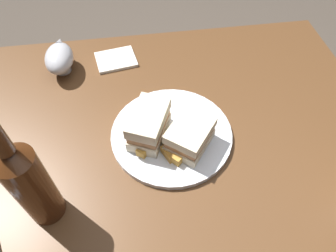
% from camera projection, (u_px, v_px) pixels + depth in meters
% --- Properties ---
extents(ground_plane, '(6.00, 6.00, 0.00)m').
position_uv_depth(ground_plane, '(166.00, 236.00, 1.30)').
color(ground_plane, '#4C4238').
extents(dining_table, '(1.06, 0.78, 0.72)m').
position_uv_depth(dining_table, '(166.00, 199.00, 1.01)').
color(dining_table, brown).
rests_on(dining_table, ground).
extents(plate, '(0.28, 0.28, 0.01)m').
position_uv_depth(plate, '(171.00, 134.00, 0.72)').
color(plate, white).
rests_on(plate, dining_table).
extents(sandwich_half_left, '(0.11, 0.13, 0.07)m').
position_uv_depth(sandwich_half_left, '(149.00, 125.00, 0.68)').
color(sandwich_half_left, beige).
rests_on(sandwich_half_left, plate).
extents(sandwich_half_right, '(0.13, 0.13, 0.06)m').
position_uv_depth(sandwich_half_right, '(190.00, 136.00, 0.67)').
color(sandwich_half_right, beige).
rests_on(sandwich_half_right, plate).
extents(potato_wedge_front, '(0.04, 0.04, 0.02)m').
position_uv_depth(potato_wedge_front, '(169.00, 153.00, 0.67)').
color(potato_wedge_front, '#B77F33').
rests_on(potato_wedge_front, plate).
extents(potato_wedge_middle, '(0.05, 0.03, 0.02)m').
position_uv_depth(potato_wedge_middle, '(190.00, 153.00, 0.67)').
color(potato_wedge_middle, gold).
rests_on(potato_wedge_middle, plate).
extents(potato_wedge_back, '(0.04, 0.04, 0.02)m').
position_uv_depth(potato_wedge_back, '(144.00, 149.00, 0.67)').
color(potato_wedge_back, gold).
rests_on(potato_wedge_back, plate).
extents(potato_wedge_left_edge, '(0.04, 0.04, 0.02)m').
position_uv_depth(potato_wedge_left_edge, '(162.00, 137.00, 0.69)').
color(potato_wedge_left_edge, '#B77F33').
rests_on(potato_wedge_left_edge, plate).
extents(potato_wedge_right_edge, '(0.05, 0.05, 0.02)m').
position_uv_depth(potato_wedge_right_edge, '(182.00, 154.00, 0.66)').
color(potato_wedge_right_edge, gold).
rests_on(potato_wedge_right_edge, plate).
extents(gravy_boat, '(0.08, 0.13, 0.07)m').
position_uv_depth(gravy_boat, '(59.00, 58.00, 0.83)').
color(gravy_boat, '#B7B7BC').
rests_on(gravy_boat, dining_table).
extents(cider_bottle, '(0.07, 0.07, 0.29)m').
position_uv_depth(cider_bottle, '(29.00, 182.00, 0.52)').
color(cider_bottle, '#47230F').
rests_on(cider_bottle, dining_table).
extents(napkin, '(0.12, 0.11, 0.01)m').
position_uv_depth(napkin, '(116.00, 59.00, 0.88)').
color(napkin, silver).
rests_on(napkin, dining_table).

